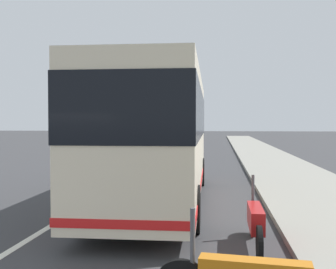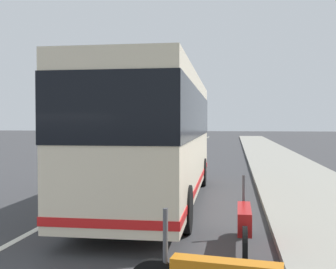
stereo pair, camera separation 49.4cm
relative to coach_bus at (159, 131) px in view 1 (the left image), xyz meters
name	(u,v)px [view 1 (the left image)]	position (x,y,z in m)	size (l,w,h in m)	color
sidewalk_curb	(319,195)	(1.31, -4.76, -1.98)	(110.00, 3.60, 0.14)	gray
lane_divider_line	(105,193)	(1.31, 1.97, -2.05)	(110.00, 0.16, 0.01)	silver
coach_bus	(159,131)	(0.00, 0.00, 0.00)	(10.10, 2.69, 3.57)	beige
motorcycle_angled	(256,222)	(-4.01, -2.38, -1.58)	(2.19, 0.25, 1.25)	black
car_side_street	(170,137)	(32.85, 3.62, -1.33)	(4.69, 2.14, 1.52)	navy
car_far_distant	(129,145)	(16.20, 4.51, -1.33)	(4.07, 2.06, 1.51)	gray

